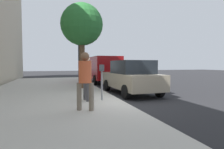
# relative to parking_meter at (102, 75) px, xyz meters

# --- Properties ---
(ground_plane) EXTENTS (80.00, 80.00, 0.00)m
(ground_plane) POSITION_rel_parking_meter_xyz_m (-0.11, -0.74, -1.17)
(ground_plane) COLOR #232326
(ground_plane) RESTS_ON ground
(sidewalk_slab) EXTENTS (28.00, 6.00, 0.15)m
(sidewalk_slab) POSITION_rel_parking_meter_xyz_m (-0.11, 2.26, -1.09)
(sidewalk_slab) COLOR #B7B2A8
(sidewalk_slab) RESTS_ON ground_plane
(parking_meter) EXTENTS (0.36, 0.12, 1.41)m
(parking_meter) POSITION_rel_parking_meter_xyz_m (0.00, 0.00, 0.00)
(parking_meter) COLOR gray
(parking_meter) RESTS_ON sidewalk_slab
(pedestrian_at_meter) EXTENTS (0.53, 0.38, 1.75)m
(pedestrian_at_meter) POSITION_rel_parking_meter_xyz_m (0.05, 0.60, 0.01)
(pedestrian_at_meter) COLOR #47474C
(pedestrian_at_meter) RESTS_ON sidewalk_slab
(pedestrian_bystander) EXTENTS (0.39, 0.50, 1.79)m
(pedestrian_bystander) POSITION_rel_parking_meter_xyz_m (-1.54, 0.90, 0.05)
(pedestrian_bystander) COLOR #726656
(pedestrian_bystander) RESTS_ON sidewalk_slab
(parked_sedan_near) EXTENTS (4.46, 2.10, 1.77)m
(parked_sedan_near) POSITION_rel_parking_meter_xyz_m (2.06, -2.09, -0.27)
(parked_sedan_near) COLOR gray
(parked_sedan_near) RESTS_ON ground_plane
(parked_van_far) EXTENTS (5.20, 2.13, 2.18)m
(parked_van_far) POSITION_rel_parking_meter_xyz_m (8.53, -2.09, 0.09)
(parked_van_far) COLOR maroon
(parked_van_far) RESTS_ON ground_plane
(street_tree) EXTENTS (2.50, 2.50, 5.04)m
(street_tree) POSITION_rel_parking_meter_xyz_m (4.17, 0.21, 2.73)
(street_tree) COLOR brown
(street_tree) RESTS_ON sidewalk_slab
(traffic_signal) EXTENTS (0.24, 0.44, 3.60)m
(traffic_signal) POSITION_rel_parking_meter_xyz_m (7.78, -0.14, 1.41)
(traffic_signal) COLOR black
(traffic_signal) RESTS_ON sidewalk_slab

